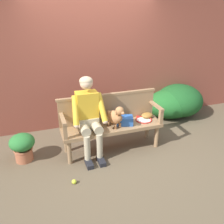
% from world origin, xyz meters
% --- Properties ---
extents(ground_plane, '(40.00, 40.00, 0.00)m').
position_xyz_m(ground_plane, '(0.00, 0.00, 0.00)').
color(ground_plane, brown).
extents(brick_garden_fence, '(8.00, 0.30, 2.74)m').
position_xyz_m(brick_garden_fence, '(0.00, 1.27, 1.37)').
color(brick_garden_fence, brown).
rests_on(brick_garden_fence, ground).
extents(hedge_bush_mid_right, '(1.17, 0.87, 0.64)m').
position_xyz_m(hedge_bush_mid_right, '(1.71, 0.85, 0.32)').
color(hedge_bush_mid_right, '#1E5B23').
rests_on(hedge_bush_mid_right, ground).
extents(hedge_bush_mid_left, '(1.05, 1.01, 0.72)m').
position_xyz_m(hedge_bush_mid_left, '(1.90, 0.88, 0.36)').
color(hedge_bush_mid_left, '#194C1E').
rests_on(hedge_bush_mid_left, ground).
extents(garden_bench, '(1.70, 0.48, 0.46)m').
position_xyz_m(garden_bench, '(0.00, 0.00, 0.40)').
color(garden_bench, '#93704C').
rests_on(garden_bench, ground).
extents(bench_backrest, '(1.74, 0.06, 0.50)m').
position_xyz_m(bench_backrest, '(0.00, 0.21, 0.72)').
color(bench_backrest, '#93704C').
rests_on(bench_backrest, garden_bench).
extents(bench_armrest_left_end, '(0.06, 0.48, 0.28)m').
position_xyz_m(bench_armrest_left_end, '(-0.81, -0.09, 0.66)').
color(bench_armrest_left_end, '#93704C').
rests_on(bench_armrest_left_end, garden_bench).
extents(bench_armrest_right_end, '(0.06, 0.48, 0.28)m').
position_xyz_m(bench_armrest_right_end, '(0.81, -0.09, 0.66)').
color(bench_armrest_right_end, '#93704C').
rests_on(bench_armrest_right_end, garden_bench).
extents(person_seated, '(0.56, 0.64, 1.33)m').
position_xyz_m(person_seated, '(-0.40, -0.01, 0.73)').
color(person_seated, black).
rests_on(person_seated, ground).
extents(dog_on_bench, '(0.28, 0.39, 0.39)m').
position_xyz_m(dog_on_bench, '(0.04, -0.07, 0.66)').
color(dog_on_bench, '#AD7042').
rests_on(dog_on_bench, garden_bench).
extents(tennis_racket, '(0.36, 0.58, 0.03)m').
position_xyz_m(tennis_racket, '(0.59, 0.04, 0.47)').
color(tennis_racket, red).
rests_on(tennis_racket, garden_bench).
extents(baseball_glove, '(0.24, 0.20, 0.09)m').
position_xyz_m(baseball_glove, '(0.70, 0.09, 0.51)').
color(baseball_glove, '#9E6B2D').
rests_on(baseball_glove, garden_bench).
extents(sports_bag, '(0.33, 0.28, 0.14)m').
position_xyz_m(sports_bag, '(0.22, -0.02, 0.53)').
color(sports_bag, '#2856A3').
rests_on(sports_bag, garden_bench).
extents(tennis_ball, '(0.07, 0.07, 0.07)m').
position_xyz_m(tennis_ball, '(-0.80, -0.68, 0.03)').
color(tennis_ball, '#CCDB33').
rests_on(tennis_ball, ground).
extents(potted_plant, '(0.40, 0.40, 0.47)m').
position_xyz_m(potted_plant, '(-1.46, 0.15, 0.27)').
color(potted_plant, '#A85B3D').
rests_on(potted_plant, ground).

